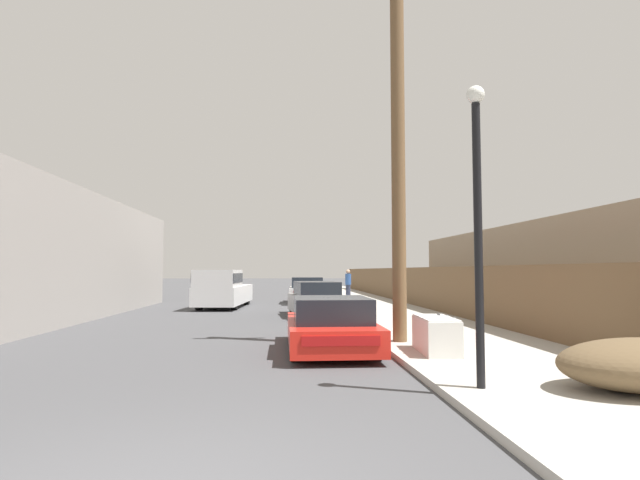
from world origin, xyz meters
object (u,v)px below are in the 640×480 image
parked_sports_car_red (330,326)px  utility_pole (398,140)px  pedestrian (348,284)px  discarded_fridge (436,335)px  car_parked_mid (316,300)px  pickup_truck (222,289)px  street_lamp (478,208)px  car_parked_far (307,291)px

parked_sports_car_red → utility_pole: utility_pole is taller
utility_pole → pedestrian: 18.05m
discarded_fridge → pedestrian: (0.73, 19.18, 0.52)m
parked_sports_car_red → car_parked_mid: car_parked_mid is taller
car_parked_mid → pickup_truck: pickup_truck is taller
car_parked_mid → utility_pole: utility_pole is taller
discarded_fridge → pedestrian: 19.20m
pedestrian → pickup_truck: bearing=-142.0°
street_lamp → car_parked_far: bearing=94.2°
car_parked_far → street_lamp: street_lamp is taller
discarded_fridge → car_parked_far: bearing=99.6°
street_lamp → pickup_truck: bearing=108.3°
discarded_fridge → car_parked_mid: (-1.81, 9.38, 0.15)m
car_parked_mid → car_parked_far: size_ratio=1.02×
parked_sports_car_red → car_parked_far: size_ratio=0.98×
utility_pole → pickup_truck: bearing=114.3°
discarded_fridge → car_parked_far: size_ratio=0.37×
utility_pole → pedestrian: (1.09, 17.60, -3.87)m
discarded_fridge → street_lamp: 3.76m
discarded_fridge → pedestrian: pedestrian is taller
parked_sports_car_red → pickup_truck: 13.42m
parked_sports_car_red → car_parked_far: 16.17m
car_parked_far → pedestrian: bearing=38.4°
pickup_truck → utility_pole: bearing=118.6°
pedestrian → utility_pole: bearing=-93.5°
car_parked_mid → utility_pole: 9.00m
car_parked_far → utility_pole: bearing=-83.3°
car_parked_far → parked_sports_car_red: bearing=-89.4°
parked_sports_car_red → pickup_truck: (-3.91, 12.84, 0.35)m
discarded_fridge → car_parked_mid: 9.56m
car_parked_far → street_lamp: (1.48, -20.33, 2.00)m
parked_sports_car_red → car_parked_far: bearing=89.0°
parked_sports_car_red → pedestrian: size_ratio=2.52×
utility_pole → pedestrian: utility_pole is taller
pedestrian → car_parked_mid: bearing=-104.5°
car_parked_far → pickup_truck: 5.33m
parked_sports_car_red → pedestrian: 18.27m
car_parked_mid → street_lamp: street_lamp is taller
discarded_fridge → parked_sports_car_red: bearing=154.8°
parked_sports_car_red → car_parked_mid: (0.22, 8.26, 0.09)m
parked_sports_car_red → car_parked_far: (0.25, 16.17, 0.11)m
pickup_truck → utility_pole: utility_pole is taller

